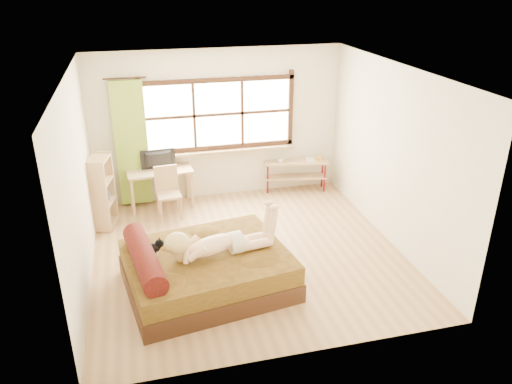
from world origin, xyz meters
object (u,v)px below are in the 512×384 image
object	(u,v)px
bed	(204,269)
pipe_shelf	(296,169)
chair	(168,189)
woman	(218,233)
bookshelf	(102,192)
desk	(160,175)
kitten	(150,248)

from	to	relation	value
bed	pipe_shelf	xyz separation A→B (m)	(2.20, 2.80, 0.16)
chair	pipe_shelf	distance (m)	2.51
woman	bookshelf	xyz separation A→B (m)	(-1.52, 2.21, -0.22)
woman	pipe_shelf	bearing A→B (deg)	45.99
chair	bookshelf	bearing A→B (deg)	-176.36
bed	desk	bearing A→B (deg)	88.71
pipe_shelf	bookshelf	distance (m)	3.58
pipe_shelf	bookshelf	bearing A→B (deg)	-159.95
bed	woman	size ratio (longest dim) A/B	1.59
chair	pipe_shelf	bearing A→B (deg)	6.70
woman	desk	bearing A→B (deg)	92.70
chair	woman	bearing A→B (deg)	-83.31
chair	kitten	bearing A→B (deg)	-104.87
woman	kitten	bearing A→B (deg)	161.32
chair	bookshelf	distance (m)	1.07
kitten	pipe_shelf	size ratio (longest dim) A/B	0.25
pipe_shelf	woman	bearing A→B (deg)	-115.33
bed	kitten	size ratio (longest dim) A/B	7.41
bed	desk	size ratio (longest dim) A/B	1.99
kitten	bookshelf	xyz separation A→B (m)	(-0.65, 2.06, -0.03)
kitten	pipe_shelf	distance (m)	3.94
woman	kitten	world-z (taller)	woman
kitten	bookshelf	size ratio (longest dim) A/B	0.26
pipe_shelf	bookshelf	xyz separation A→B (m)	(-3.52, -0.64, 0.18)
woman	bookshelf	world-z (taller)	bookshelf
chair	pipe_shelf	xyz separation A→B (m)	(2.47, 0.49, -0.05)
kitten	chair	world-z (taller)	chair
bed	kitten	distance (m)	0.77
woman	chair	bearing A→B (deg)	92.28
woman	pipe_shelf	distance (m)	3.50
chair	bookshelf	xyz separation A→B (m)	(-1.05, -0.15, 0.12)
desk	chair	bearing A→B (deg)	-80.28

